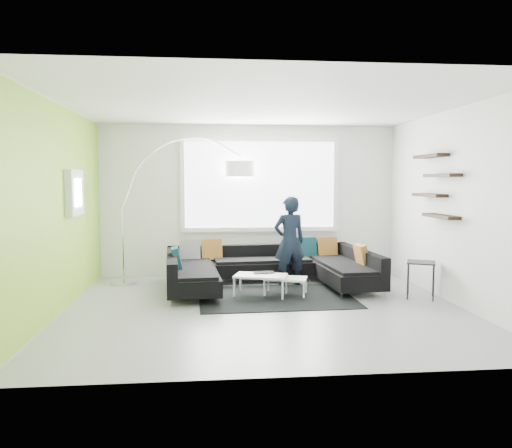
% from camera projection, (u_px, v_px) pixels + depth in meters
% --- Properties ---
extents(ground, '(5.50, 5.50, 0.00)m').
position_uv_depth(ground, '(264.00, 307.00, 7.00)').
color(ground, gray).
rests_on(ground, ground).
extents(room_shell, '(5.54, 5.04, 2.82)m').
position_uv_depth(room_shell, '(265.00, 178.00, 7.05)').
color(room_shell, silver).
rests_on(room_shell, ground).
extents(sectional_sofa, '(3.46, 2.28, 0.72)m').
position_uv_depth(sectional_sofa, '(269.00, 269.00, 8.21)').
color(sectional_sofa, black).
rests_on(sectional_sofa, ground).
extents(rug, '(2.37, 1.75, 0.01)m').
position_uv_depth(rug, '(276.00, 297.00, 7.58)').
color(rug, black).
rests_on(rug, ground).
extents(coffee_table, '(1.14, 0.86, 0.33)m').
position_uv_depth(coffee_table, '(273.00, 285.00, 7.70)').
color(coffee_table, white).
rests_on(coffee_table, ground).
extents(arc_lamp, '(2.41, 0.94, 2.53)m').
position_uv_depth(arc_lamp, '(122.00, 211.00, 8.46)').
color(arc_lamp, silver).
rests_on(arc_lamp, ground).
extents(side_table, '(0.53, 0.53, 0.55)m').
position_uv_depth(side_table, '(421.00, 280.00, 7.54)').
color(side_table, black).
rests_on(side_table, ground).
extents(person, '(0.70, 0.59, 1.51)m').
position_uv_depth(person, '(289.00, 241.00, 8.38)').
color(person, black).
rests_on(person, ground).
extents(laptop, '(0.37, 0.27, 0.03)m').
position_uv_depth(laptop, '(264.00, 273.00, 7.74)').
color(laptop, black).
rests_on(laptop, coffee_table).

